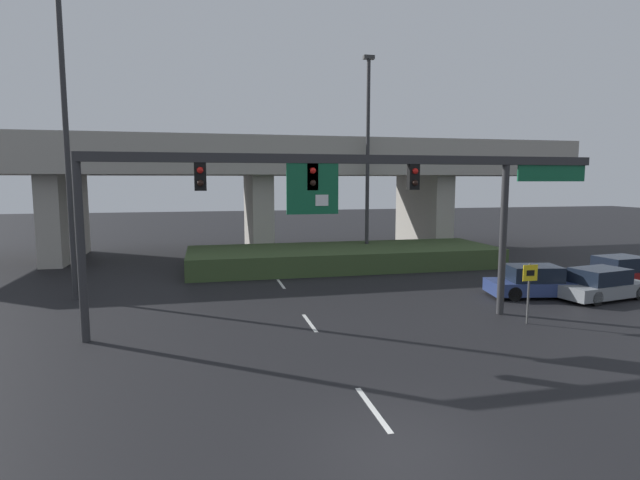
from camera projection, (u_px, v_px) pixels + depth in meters
ground_plane at (400, 445)px, 10.11m from camera, size 160.00×160.00×0.00m
lane_markings at (293, 300)px, 22.37m from camera, size 0.14×39.00×0.01m
signal_gantry at (347, 186)px, 18.03m from camera, size 19.23×0.44×6.27m
speed_limit_sign at (529, 285)px, 18.53m from camera, size 0.60×0.11×2.29m
highway_light_pole_near at (368, 155)px, 32.19m from camera, size 0.70×0.36×13.19m
highway_light_pole_far at (64, 106)px, 21.50m from camera, size 0.70×0.36×16.30m
overpass_bridge at (257, 174)px, 36.11m from camera, size 45.93×9.74×8.21m
grass_embankment at (344, 257)px, 31.08m from camera, size 19.02×6.18×1.20m
parked_sedan_near_right at (535, 282)px, 23.01m from camera, size 4.63×2.55×1.45m
parked_sedan_mid_right at (601, 285)px, 22.55m from camera, size 4.63×2.53×1.42m
parked_sedan_far_right at (622, 272)px, 25.52m from camera, size 4.48×2.24×1.50m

